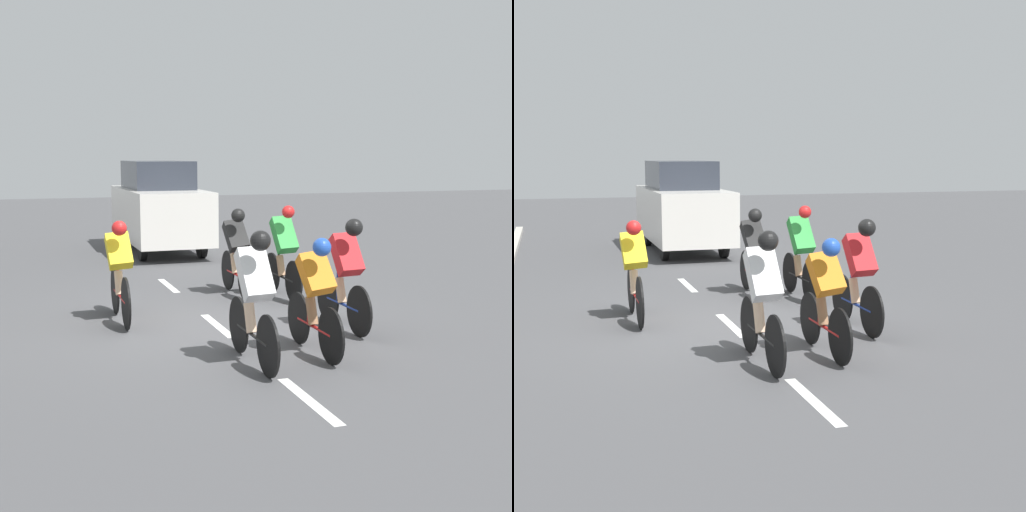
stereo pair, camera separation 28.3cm
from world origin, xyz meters
TOP-DOWN VIEW (x-y plane):
  - ground_plane at (0.00, 0.00)m, footprint 60.00×60.00m
  - lane_stripe_near at (0.00, 3.33)m, footprint 0.12×1.40m
  - lane_stripe_mid at (0.00, 0.13)m, footprint 0.12×1.40m
  - lane_stripe_far at (0.00, -3.07)m, footprint 0.12×1.40m
  - cyclist_red at (-1.57, 0.93)m, footprint 0.34×1.64m
  - cyclist_black at (-0.89, -1.81)m, footprint 0.38×1.65m
  - cyclist_orange at (-0.69, 1.92)m, footprint 0.38×1.61m
  - cyclist_yellow at (1.23, -0.52)m, footprint 0.35×1.77m
  - cyclist_green at (-1.56, -1.34)m, footprint 0.35×1.67m
  - cyclist_white at (0.13, 2.09)m, footprint 0.34×1.70m
  - support_car at (-0.77, -7.63)m, footprint 1.70×4.40m

SIDE VIEW (x-z plane):
  - ground_plane at x=0.00m, z-range 0.00..0.00m
  - lane_stripe_near at x=0.00m, z-range 0.00..0.01m
  - lane_stripe_mid at x=0.00m, z-range 0.00..0.01m
  - lane_stripe_far at x=0.00m, z-range 0.00..0.01m
  - cyclist_orange at x=-0.69m, z-range 0.03..1.46m
  - cyclist_yellow at x=1.23m, z-range 0.02..1.48m
  - cyclist_black at x=-0.89m, z-range 0.04..1.52m
  - cyclist_green at x=-1.56m, z-range 0.03..1.57m
  - cyclist_red at x=-1.57m, z-range 0.04..1.58m
  - cyclist_white at x=0.13m, z-range 0.04..1.60m
  - support_car at x=-0.77m, z-range 0.00..2.19m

